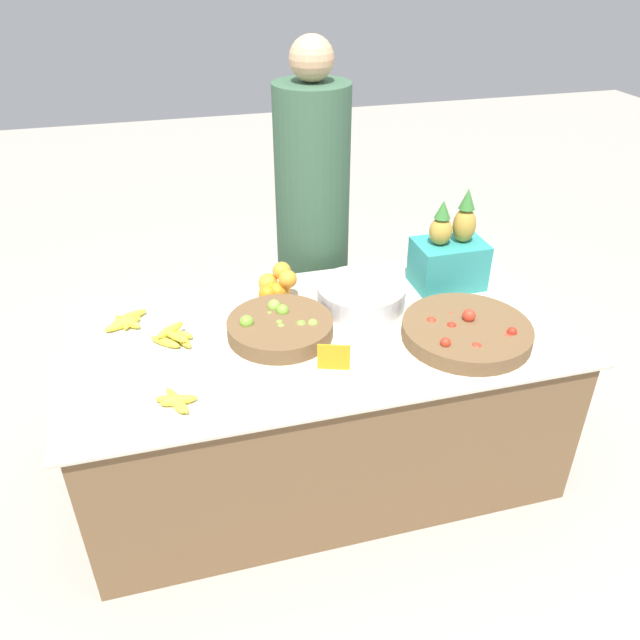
{
  "coord_description": "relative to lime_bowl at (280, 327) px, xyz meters",
  "views": [
    {
      "loc": [
        -0.51,
        -1.91,
        1.97
      ],
      "look_at": [
        0.0,
        0.0,
        0.72
      ],
      "focal_mm": 35.0,
      "sensor_mm": 36.0,
      "label": 1
    }
  ],
  "objects": [
    {
      "name": "banana_bunch_middle_left",
      "position": [
        -0.38,
        0.05,
        -0.01
      ],
      "size": [
        0.17,
        0.16,
        0.06
      ],
      "color": "yellow",
      "rests_on": "market_table"
    },
    {
      "name": "ground_plane",
      "position": [
        0.15,
        -0.02,
        -0.71
      ],
      "size": [
        12.0,
        12.0,
        0.0
      ],
      "primitive_type": "plane",
      "color": "#ADA599"
    },
    {
      "name": "tomato_basket",
      "position": [
        0.66,
        -0.21,
        -0.0
      ],
      "size": [
        0.48,
        0.48,
        0.1
      ],
      "color": "brown",
      "rests_on": "market_table"
    },
    {
      "name": "price_sign",
      "position": [
        0.13,
        -0.26,
        0.02
      ],
      "size": [
        0.11,
        0.04,
        0.1
      ],
      "rotation": [
        0.0,
        0.0,
        -0.33
      ],
      "color": "orange",
      "rests_on": "market_table"
    },
    {
      "name": "banana_bunch_back_center",
      "position": [
        -0.4,
        -0.31,
        -0.02
      ],
      "size": [
        0.13,
        0.15,
        0.03
      ],
      "color": "yellow",
      "rests_on": "market_table"
    },
    {
      "name": "market_table",
      "position": [
        0.15,
        -0.02,
        -0.37
      ],
      "size": [
        1.88,
        0.95,
        0.67
      ],
      "color": "brown",
      "rests_on": "ground_plane"
    },
    {
      "name": "vendor_person",
      "position": [
        0.31,
        0.72,
        0.04
      ],
      "size": [
        0.34,
        0.34,
        1.61
      ],
      "color": "#385B42",
      "rests_on": "ground_plane"
    },
    {
      "name": "lime_bowl",
      "position": [
        0.0,
        0.0,
        0.0
      ],
      "size": [
        0.4,
        0.4,
        0.1
      ],
      "color": "brown",
      "rests_on": "market_table"
    },
    {
      "name": "banana_bunch_front_center",
      "position": [
        -0.55,
        0.22,
        -0.02
      ],
      "size": [
        0.17,
        0.15,
        0.04
      ],
      "color": "yellow",
      "rests_on": "market_table"
    },
    {
      "name": "metal_bowl",
      "position": [
        0.36,
        0.13,
        0.01
      ],
      "size": [
        0.36,
        0.36,
        0.09
      ],
      "color": "silver",
      "rests_on": "market_table"
    },
    {
      "name": "orange_pile",
      "position": [
        0.05,
        0.28,
        0.02
      ],
      "size": [
        0.16,
        0.16,
        0.13
      ],
      "color": "orange",
      "rests_on": "market_table"
    },
    {
      "name": "produce_crate",
      "position": [
        0.77,
        0.2,
        0.1
      ],
      "size": [
        0.29,
        0.2,
        0.42
      ],
      "color": "teal",
      "rests_on": "market_table"
    }
  ]
}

